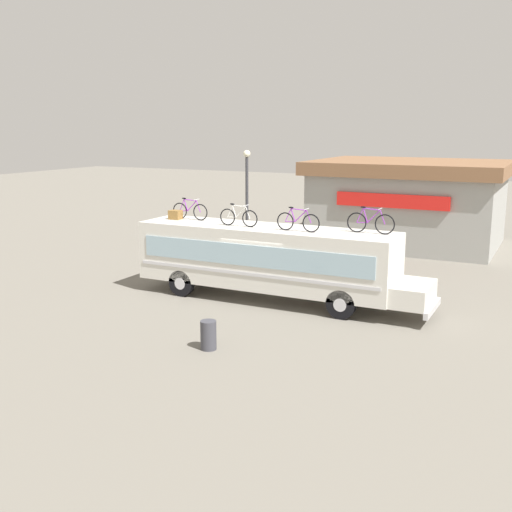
# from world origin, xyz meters

# --- Properties ---
(ground_plane) EXTENTS (120.00, 120.00, 0.00)m
(ground_plane) POSITION_xyz_m (0.00, 0.00, 0.00)
(ground_plane) COLOR slate
(bus) EXTENTS (11.50, 2.42, 2.84)m
(bus) POSITION_xyz_m (0.20, 0.00, 1.65)
(bus) COLOR silver
(bus) RESTS_ON ground
(luggage_bag_1) EXTENTS (0.48, 0.39, 0.37)m
(luggage_bag_1) POSITION_xyz_m (-4.13, 0.12, 3.02)
(luggage_bag_1) COLOR olive
(luggage_bag_1) RESTS_ON bus
(rooftop_bicycle_1) EXTENTS (1.65, 0.44, 0.89)m
(rooftop_bicycle_1) POSITION_xyz_m (-3.55, 0.31, 3.21)
(rooftop_bicycle_1) COLOR black
(rooftop_bicycle_1) RESTS_ON bus
(rooftop_bicycle_2) EXTENTS (1.61, 0.44, 0.86)m
(rooftop_bicycle_2) POSITION_xyz_m (-0.98, -0.31, 3.20)
(rooftop_bicycle_2) COLOR black
(rooftop_bicycle_2) RESTS_ON bus
(rooftop_bicycle_3) EXTENTS (1.67, 0.44, 0.88)m
(rooftop_bicycle_3) POSITION_xyz_m (1.50, -0.36, 3.21)
(rooftop_bicycle_3) COLOR black
(rooftop_bicycle_3) RESTS_ON bus
(rooftop_bicycle_4) EXTENTS (1.74, 0.44, 0.96)m
(rooftop_bicycle_4) POSITION_xyz_m (3.97, 0.38, 3.23)
(rooftop_bicycle_4) COLOR black
(rooftop_bicycle_4) RESTS_ON bus
(roadside_building) EXTENTS (10.41, 8.13, 4.68)m
(roadside_building) POSITION_xyz_m (2.21, 14.01, 2.39)
(roadside_building) COLOR #9E9E99
(roadside_building) RESTS_ON ground
(trash_bin) EXTENTS (0.48, 0.48, 0.89)m
(trash_bin) POSITION_xyz_m (0.88, -5.70, 0.44)
(trash_bin) COLOR #3F3F47
(trash_bin) RESTS_ON ground
(street_lamp) EXTENTS (0.34, 0.34, 5.48)m
(street_lamp) POSITION_xyz_m (-3.37, 5.00, 3.35)
(street_lamp) COLOR #38383D
(street_lamp) RESTS_ON ground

